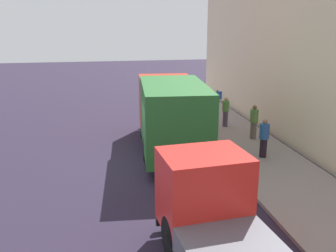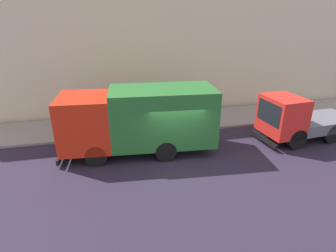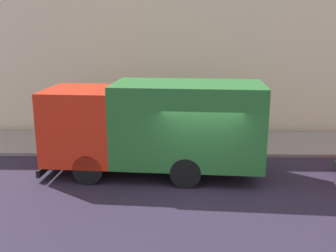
% 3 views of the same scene
% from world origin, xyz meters
% --- Properties ---
extents(ground, '(80.00, 80.00, 0.00)m').
position_xyz_m(ground, '(0.00, 0.00, 0.00)').
color(ground, '#282033').
extents(sidewalk, '(3.46, 30.00, 0.13)m').
position_xyz_m(sidewalk, '(4.73, 0.00, 0.07)').
color(sidewalk, gray).
rests_on(sidewalk, ground).
extents(building_facade, '(0.50, 30.00, 10.05)m').
position_xyz_m(building_facade, '(6.96, 0.00, 5.03)').
color(building_facade, beige).
rests_on(building_facade, ground).
extents(large_utility_truck, '(3.09, 7.55, 3.19)m').
position_xyz_m(large_utility_truck, '(1.20, 1.52, 1.77)').
color(large_utility_truck, red).
rests_on(large_utility_truck, ground).
extents(pedestrian_walking, '(0.48, 0.48, 1.63)m').
position_xyz_m(pedestrian_walking, '(4.74, 4.43, 0.99)').
color(pedestrian_walking, '#493E57').
rests_on(pedestrian_walking, sidewalk).
extents(pedestrian_standing, '(0.49, 0.49, 1.65)m').
position_xyz_m(pedestrian_standing, '(5.37, 2.12, 0.99)').
color(pedestrian_standing, '#5D544A').
rests_on(pedestrian_standing, sidewalk).
extents(pedestrian_third, '(0.52, 0.52, 1.64)m').
position_xyz_m(pedestrian_third, '(4.77, -0.34, 0.98)').
color(pedestrian_third, black).
rests_on(pedestrian_third, sidewalk).
extents(traffic_cone_orange, '(0.47, 0.47, 0.66)m').
position_xyz_m(traffic_cone_orange, '(3.97, 5.55, 0.46)').
color(traffic_cone_orange, orange).
rests_on(traffic_cone_orange, sidewalk).
extents(street_sign_post, '(0.44, 0.08, 2.45)m').
position_xyz_m(street_sign_post, '(3.47, 2.04, 1.58)').
color(street_sign_post, '#4C5156').
rests_on(street_sign_post, sidewalk).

